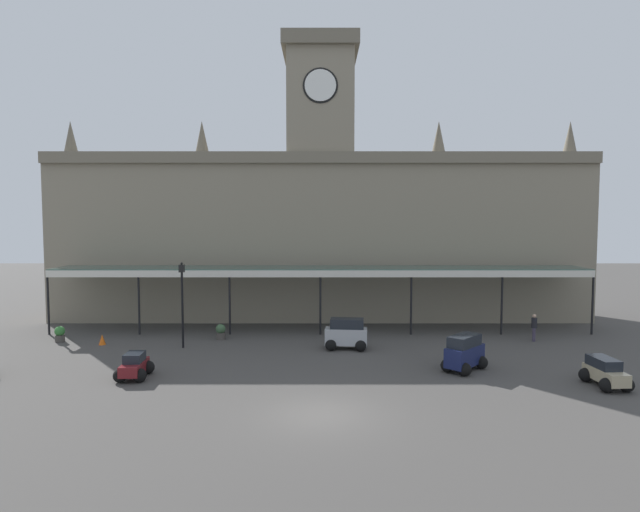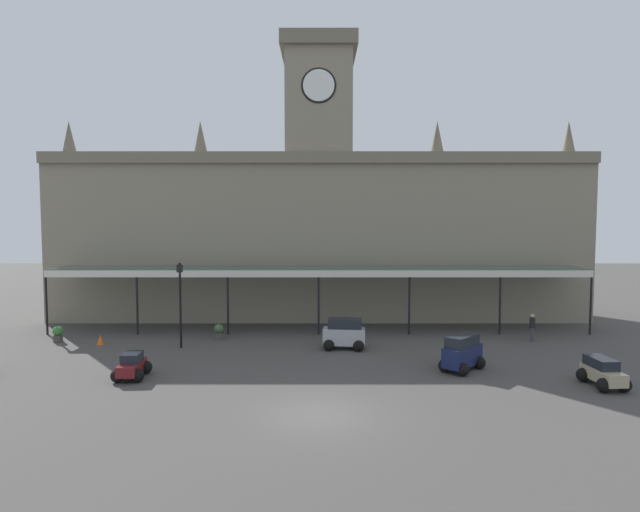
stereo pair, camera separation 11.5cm
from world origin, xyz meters
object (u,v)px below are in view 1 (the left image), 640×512
Objects in this scene: car_silver_van at (346,335)px; car_beige_estate at (605,374)px; planter_by_canopy at (220,332)px; car_maroon_sedan at (134,367)px; pedestrian_beside_cars at (534,326)px; traffic_cone at (102,340)px; car_navy_van at (464,354)px; planter_forecourt_centre at (59,334)px; victorian_lamppost at (182,295)px.

car_beige_estate is at bearing -31.24° from car_silver_van.
car_silver_van is at bearing -17.81° from planter_by_canopy.
car_beige_estate is 1.11× the size of car_maroon_sedan.
pedestrian_beside_cars is 1.74× the size of planter_by_canopy.
traffic_cone is (-26.13, -0.94, -0.60)m from pedestrian_beside_cars.
car_maroon_sedan is 3.33× the size of traffic_cone.
traffic_cone is (-14.51, 1.07, -0.49)m from car_silver_van.
car_beige_estate is at bearing -92.52° from pedestrian_beside_cars.
car_navy_van is 7.08m from car_silver_van.
planter_by_canopy is (6.80, 1.41, 0.18)m from traffic_cone.
car_silver_van reaches higher than planter_forecourt_centre.
car_maroon_sedan is (-21.49, 1.26, -0.06)m from car_beige_estate.
traffic_cone is 3.00m from planter_forecourt_centre.
pedestrian_beside_cars is 1.74× the size of planter_forecourt_centre.
traffic_cone is at bearing 165.07° from car_navy_van.
car_silver_van reaches higher than traffic_cone.
traffic_cone is 6.95m from planter_by_canopy.
car_silver_van is at bearing -5.97° from planter_forecourt_centre.
car_beige_estate reaches higher than planter_forecourt_centre.
planter_by_canopy is at bearing 3.86° from planter_forecourt_centre.
car_maroon_sedan is at bearing -107.64° from planter_by_canopy.
pedestrian_beside_cars is 2.66× the size of traffic_cone.
planter_forecourt_centre is at bearing 134.10° from car_maroon_sedan.
pedestrian_beside_cars is 26.16m from traffic_cone.
car_maroon_sedan is at bearing 176.64° from car_beige_estate.
victorian_lamppost is (-15.12, 4.63, 2.29)m from car_navy_van.
car_navy_van reaches higher than pedestrian_beside_cars.
pedestrian_beside_cars reaches higher than planter_forecourt_centre.
planter_forecourt_centre is (-2.89, 0.76, 0.18)m from traffic_cone.
car_silver_van is 2.59× the size of planter_by_canopy.
car_beige_estate is at bearing -26.12° from planter_by_canopy.
victorian_lamppost is at bearing -129.68° from planter_by_canopy.
car_silver_van is 1.49× the size of pedestrian_beside_cars.
pedestrian_beside_cars is (5.99, 6.31, 0.10)m from car_navy_van.
car_maroon_sedan reaches higher than planter_by_canopy.
car_silver_van is 2.59× the size of planter_forecourt_centre.
car_silver_van is 9.77m from victorian_lamppost.
victorian_lamppost is 5.79m from traffic_cone.
planter_forecourt_centre is at bearing -179.63° from pedestrian_beside_cars.
car_beige_estate is 26.92m from traffic_cone.
victorian_lamppost is (-20.72, 7.14, 2.53)m from car_beige_estate.
victorian_lamppost is (-21.11, -1.69, 2.19)m from pedestrian_beside_cars.
planter_by_canopy is (-13.33, 6.78, -0.32)m from car_navy_van.
car_navy_van is 14.96m from planter_by_canopy.
victorian_lamppost reaches higher than car_maroon_sedan.
planter_by_canopy is 9.72m from planter_forecourt_centre.
traffic_cone is (-25.74, 7.88, -0.25)m from car_beige_estate.
car_beige_estate is 21.53m from car_maroon_sedan.
car_beige_estate is at bearing -19.00° from victorian_lamppost.
car_navy_van is at bearing -14.93° from traffic_cone.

